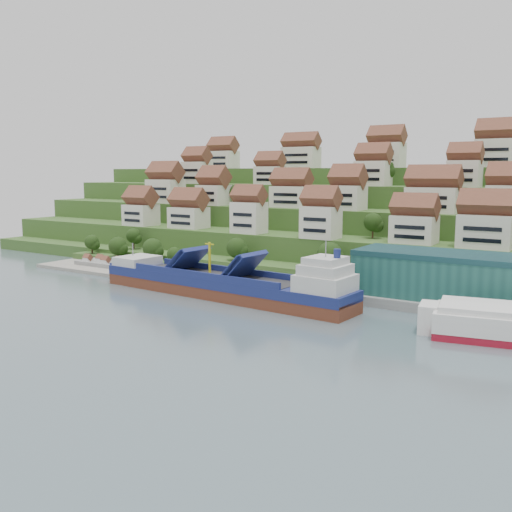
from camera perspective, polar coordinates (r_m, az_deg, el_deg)
The scene contains 10 objects.
ground at distance 133.86m, azimuth -1.00°, elevation -4.34°, with size 300.00×300.00×0.00m, color slate.
quay at distance 137.16m, azimuth 9.51°, elevation -3.67°, with size 180.00×14.00×2.20m, color gray.
pebble_beach at distance 180.15m, azimuth -14.30°, elevation -1.14°, with size 45.00×20.00×1.00m, color gray.
hillside at distance 224.87m, azimuth 13.90°, elevation 3.33°, with size 260.00×128.00×31.00m.
hillside_village at distance 183.09m, azimuth 10.14°, elevation 6.58°, with size 156.77×64.86×28.86m.
hillside_trees at distance 172.97m, azimuth 3.62°, elevation 3.76°, with size 140.28×62.27×31.29m.
warehouse at distance 129.00m, azimuth 23.10°, elevation -2.23°, with size 60.00×15.00×10.00m, color #215A52.
flagpole at distance 132.34m, azimuth 7.96°, elevation -1.52°, with size 1.28×0.16×8.00m.
beach_huts at distance 180.53m, azimuth -15.04°, elevation -0.63°, with size 14.40×3.70×2.20m.
cargo_ship at distance 134.96m, azimuth -2.88°, elevation -2.95°, with size 69.67×15.29×15.21m.
Camera 1 is at (72.89, -108.35, 29.40)m, focal length 40.00 mm.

